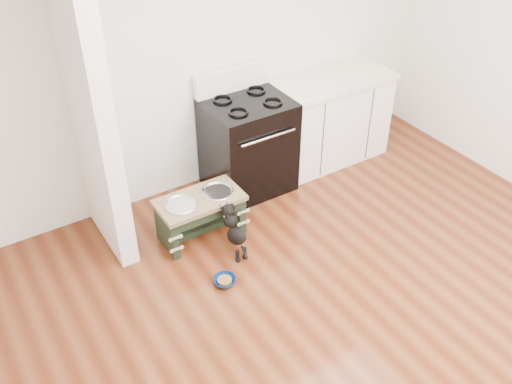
% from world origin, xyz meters
% --- Properties ---
extents(ground, '(5.00, 5.00, 0.00)m').
position_xyz_m(ground, '(0.00, 0.00, 0.00)').
color(ground, '#4B1E0D').
rests_on(ground, ground).
extents(room_shell, '(5.00, 5.00, 5.00)m').
position_xyz_m(room_shell, '(0.00, 0.00, 1.62)').
color(room_shell, silver).
rests_on(room_shell, ground).
extents(partition_wall, '(0.15, 0.80, 2.70)m').
position_xyz_m(partition_wall, '(-1.18, 2.10, 1.35)').
color(partition_wall, silver).
rests_on(partition_wall, ground).
extents(oven_range, '(0.76, 0.69, 1.14)m').
position_xyz_m(oven_range, '(0.25, 2.16, 0.48)').
color(oven_range, black).
rests_on(oven_range, ground).
extents(cabinet_run, '(1.24, 0.64, 0.91)m').
position_xyz_m(cabinet_run, '(1.23, 2.18, 0.45)').
color(cabinet_run, white).
rests_on(cabinet_run, ground).
extents(dog_feeder, '(0.74, 0.40, 0.42)m').
position_xyz_m(dog_feeder, '(-0.50, 1.72, 0.29)').
color(dog_feeder, black).
rests_on(dog_feeder, ground).
extents(puppy, '(0.13, 0.38, 0.45)m').
position_xyz_m(puppy, '(-0.37, 1.38, 0.25)').
color(puppy, black).
rests_on(puppy, ground).
extents(floor_bowl, '(0.20, 0.20, 0.06)m').
position_xyz_m(floor_bowl, '(-0.63, 1.09, 0.03)').
color(floor_bowl, navy).
rests_on(floor_bowl, ground).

